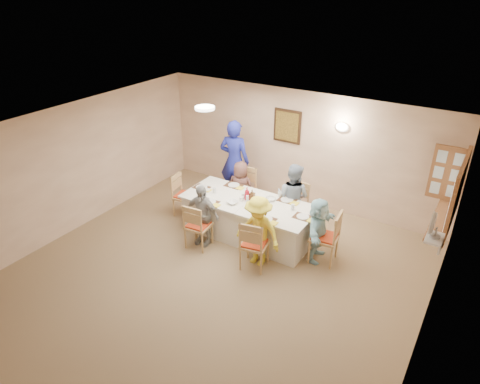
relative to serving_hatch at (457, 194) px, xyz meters
The scene contains 49 objects.
ground 4.28m from the serving_hatch, 143.22° to the right, with size 7.00×7.00×0.00m, color #87714E.
room_walls 4.01m from the serving_hatch, 143.22° to the right, with size 7.00×7.00×7.00m.
wall_picture 3.67m from the serving_hatch, 163.15° to the left, with size 0.62×0.05×0.72m.
wall_sconce 2.56m from the serving_hatch, 155.76° to the left, with size 0.26×0.09×0.18m, color white.
ceiling_light 4.41m from the serving_hatch, 167.93° to the right, with size 0.36×0.36×0.05m, color white.
serving_hatch is the anchor object (origin of this frame).
hatch_sill 0.54m from the serving_hatch, behind, with size 0.30×1.50×0.05m, color #9A6138.
shutter_door 0.80m from the serving_hatch, 108.89° to the left, with size 0.55×0.04×1.00m, color #9A6138.
fan_shelf 1.36m from the serving_hatch, 93.39° to the right, with size 0.22×0.36×0.03m, color white.
desk_fan 1.36m from the serving_hatch, 94.66° to the right, with size 0.30×0.30×0.28m, color #A5A5A8, non-canonical shape.
dining_table 3.63m from the serving_hatch, 167.29° to the right, with size 2.56×1.08×0.76m, color white.
chair_back_left 4.10m from the serving_hatch, behind, with size 0.46×0.46×0.96m, color tan, non-canonical shape.
chair_back_right 2.96m from the serving_hatch, behind, with size 0.44×0.44×0.93m, color tan, non-canonical shape.
chair_front_left 4.39m from the serving_hatch, 158.55° to the right, with size 0.44×0.44×0.92m, color tan, non-canonical shape.
chair_front_right 3.34m from the serving_hatch, 150.61° to the right, with size 0.46×0.46×0.96m, color tan, non-canonical shape.
chair_left_end 5.09m from the serving_hatch, behind, with size 0.44×0.44×0.91m, color tan, non-canonical shape.
chair_right_end 2.21m from the serving_hatch, 157.34° to the right, with size 0.48×0.48×1.00m, color tan, non-canonical shape.
diner_back_left 4.07m from the serving_hatch, behind, with size 0.64×0.48×1.18m, color brown.
diner_back_right 2.88m from the serving_hatch, behind, with size 0.70×0.55×1.41m, color #8393AB.
diner_front_left 4.31m from the serving_hatch, 160.06° to the right, with size 0.73×0.34×1.22m, color #9D9D9D.
diner_front_right 3.23m from the serving_hatch, 152.53° to the right, with size 0.87×0.54×1.31m, color yellow.
diner_right_end 2.28m from the serving_hatch, 158.71° to the right, with size 0.48×1.15×1.20m, color #B6EEFB.
caregiver 4.47m from the serving_hatch, behind, with size 0.74×0.55×1.86m, color #20289A.
placemat_fl 4.21m from the serving_hatch, 163.45° to the right, with size 0.33×0.25×0.01m, color #472B19.
plate_fl 4.20m from the serving_hatch, 163.45° to the right, with size 0.23×0.23×0.01m, color white.
napkin_fl 4.05m from the serving_hatch, 162.02° to the right, with size 0.14×0.14×0.01m, color yellow.
placemat_fr 3.10m from the serving_hatch, 156.93° to the right, with size 0.36×0.26×0.01m, color #472B19.
plate_fr 3.10m from the serving_hatch, 156.93° to the right, with size 0.24×0.24×0.02m, color white.
napkin_fr 2.96m from the serving_hatch, 154.60° to the right, with size 0.14×0.14×0.01m, color yellow.
placemat_bl 4.05m from the serving_hatch, behind, with size 0.36×0.26×0.01m, color #472B19.
plate_bl 4.05m from the serving_hatch, behind, with size 0.23×0.23×0.01m, color white.
napkin_bl 3.88m from the serving_hatch, behind, with size 0.14×0.14×0.01m, color yellow.
placemat_br 2.89m from the serving_hatch, behind, with size 0.34×0.25×0.01m, color #472B19.
plate_br 2.88m from the serving_hatch, behind, with size 0.24×0.24×0.01m, color white.
napkin_br 2.72m from the serving_hatch, behind, with size 0.15×0.15×0.01m, color yellow.
placemat_le 4.59m from the serving_hatch, behind, with size 0.32×0.24×0.01m, color #472B19.
plate_le 4.59m from the serving_hatch, behind, with size 0.23×0.23×0.01m, color white.
napkin_le 4.43m from the serving_hatch, 169.31° to the right, with size 0.14×0.14×0.01m, color yellow.
placemat_re 2.49m from the serving_hatch, 161.34° to the right, with size 0.33×0.25×0.01m, color #472B19.
plate_re 2.48m from the serving_hatch, 161.34° to the right, with size 0.22×0.22×0.01m, color white.
napkin_re 2.34m from the serving_hatch, 158.63° to the right, with size 0.13×0.13×0.01m, color yellow.
teacup_a 4.36m from the serving_hatch, 164.94° to the right, with size 0.14×0.14×0.08m, color white.
teacup_b 3.04m from the serving_hatch, behind, with size 0.12×0.12×0.09m, color white.
bowl_a 3.78m from the serving_hatch, 164.45° to the right, with size 0.24×0.24×0.05m, color white.
bowl_b 3.15m from the serving_hatch, behind, with size 0.23×0.23×0.06m, color white.
condiment_ketchup 3.55m from the serving_hatch, 168.06° to the right, with size 0.13×0.13×0.26m, color #B40F21.
condiment_brown 3.47m from the serving_hatch, 168.71° to the right, with size 0.10×0.10×0.21m, color #563416.
condiment_malt 3.41m from the serving_hatch, 166.52° to the right, with size 0.14×0.14×0.14m, color #563416.
drinking_glass 3.65m from the serving_hatch, 168.60° to the right, with size 0.07×0.07×0.10m, color silver.
Camera 1 is at (3.46, -4.48, 4.61)m, focal length 32.00 mm.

